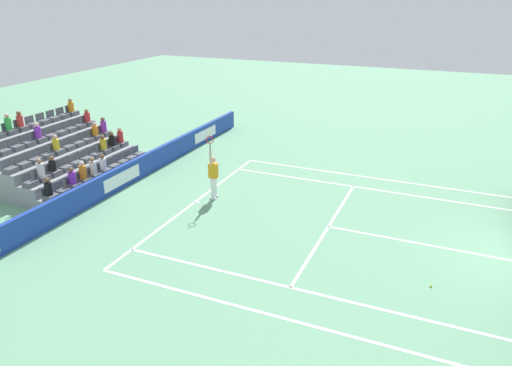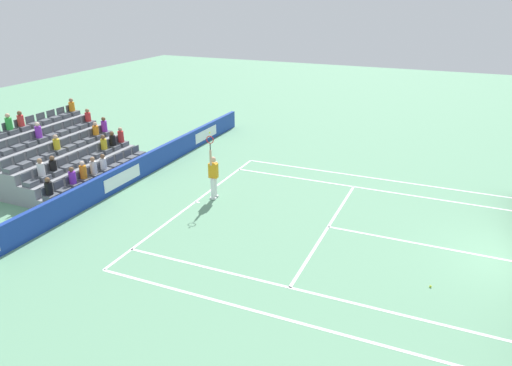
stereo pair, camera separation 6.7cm
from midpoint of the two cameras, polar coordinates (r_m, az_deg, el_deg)
The scene contains 12 objects.
line_baseline at distance 19.19m, azimuth -7.43°, elevation -2.26°, with size 10.97×0.10×0.01m, color white.
line_service at distance 17.28m, azimuth 8.58°, elevation -5.20°, with size 8.23×0.10×0.01m, color white.
line_centre_service at distance 16.90m, azimuth 19.17°, elevation -6.92°, with size 0.10×6.40×0.01m, color white.
line_singles_sideline_left at distance 13.75m, azimuth 5.86°, elevation -12.80°, with size 0.10×11.89×0.01m, color white.
line_singles_sideline_right at distance 20.87m, azimuth 12.75°, elevation -0.60°, with size 0.10×11.89×0.01m, color white.
line_doubles_sideline_left at distance 12.70m, azimuth 3.90°, elevation -16.08°, with size 0.10×11.89×0.01m, color white.
line_doubles_sideline_right at distance 22.13m, azimuth 13.44°, elevation 0.66°, with size 0.10×11.89×0.01m, color white.
line_centre_mark at distance 19.15m, azimuth -7.17°, elevation -2.31°, with size 0.10×0.20×0.01m, color white.
sponsor_barrier at distance 20.98m, azimuth -16.08°, elevation 0.61°, with size 21.90×0.22×0.98m.
tennis_player at distance 19.09m, azimuth -5.25°, elevation 0.91°, with size 0.53×0.38×2.85m.
stadium_stand at distance 23.21m, azimuth -23.04°, elevation 2.62°, with size 6.20×4.75×3.01m.
loose_tennis_ball at distance 14.70m, azimuth 20.15°, elevation -11.53°, with size 0.07×0.07×0.07m, color #D1E533.
Camera 1 is at (14.99, -2.82, 7.82)m, focal length 33.30 mm.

